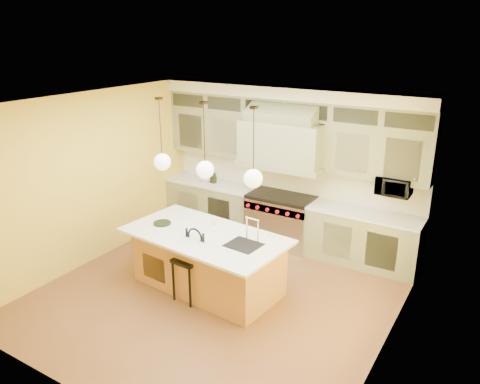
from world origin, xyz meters
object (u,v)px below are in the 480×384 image
Objects in this scene: counter_stool at (190,261)px; microwave at (394,186)px; range at (281,219)px; kitchen_island at (208,260)px.

counter_stool is 2.02× the size of microwave.
range is 2.18m from microwave.
range is 0.46× the size of kitchen_island.
range is 1.09× the size of counter_stool.
microwave reaches higher than range.
counter_stool is at bearing -96.71° from range.
microwave is at bearing 53.28° from counter_stool.
microwave is (2.19, 2.13, 0.98)m from kitchen_island.
kitchen_island reaches higher than counter_stool.
microwave is (2.23, 2.52, 0.83)m from counter_stool.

